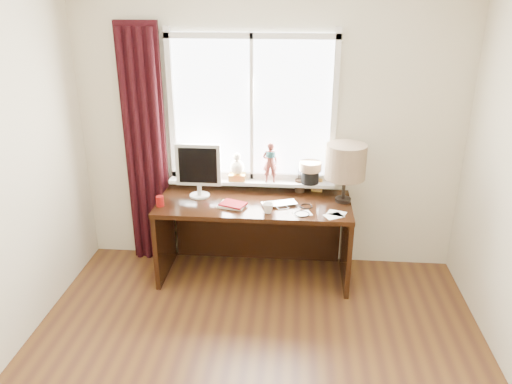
# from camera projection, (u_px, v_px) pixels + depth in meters

# --- Properties ---
(wall_back) EXTENTS (3.50, 0.00, 2.60)m
(wall_back) POSITION_uv_depth(u_px,v_px,m) (269.00, 130.00, 4.52)
(wall_back) COLOR beige
(wall_back) RESTS_ON ground
(laptop) EXTENTS (0.35, 0.28, 0.02)m
(laptop) POSITION_uv_depth(u_px,v_px,m) (279.00, 204.00, 4.32)
(laptop) COLOR silver
(laptop) RESTS_ON desk
(mug) EXTENTS (0.12, 0.12, 0.09)m
(mug) POSITION_uv_depth(u_px,v_px,m) (268.00, 208.00, 4.16)
(mug) COLOR white
(mug) RESTS_ON desk
(red_cup) EXTENTS (0.07, 0.07, 0.09)m
(red_cup) POSITION_uv_depth(u_px,v_px,m) (160.00, 201.00, 4.29)
(red_cup) COLOR maroon
(red_cup) RESTS_ON desk
(window) EXTENTS (1.52, 0.22, 1.40)m
(window) POSITION_uv_depth(u_px,v_px,m) (254.00, 131.00, 4.47)
(window) COLOR white
(window) RESTS_ON ground
(curtain) EXTENTS (0.38, 0.09, 2.25)m
(curtain) POSITION_uv_depth(u_px,v_px,m) (145.00, 150.00, 4.59)
(curtain) COLOR black
(curtain) RESTS_ON floor
(desk) EXTENTS (1.70, 0.70, 0.75)m
(desk) POSITION_uv_depth(u_px,v_px,m) (255.00, 222.00, 4.57)
(desk) COLOR black
(desk) RESTS_ON floor
(monitor) EXTENTS (0.40, 0.18, 0.49)m
(monitor) POSITION_uv_depth(u_px,v_px,m) (198.00, 167.00, 4.40)
(monitor) COLOR beige
(monitor) RESTS_ON desk
(notebook_stack) EXTENTS (0.26, 0.22, 0.03)m
(notebook_stack) POSITION_uv_depth(u_px,v_px,m) (232.00, 205.00, 4.29)
(notebook_stack) COLOR beige
(notebook_stack) RESTS_ON desk
(brush_holder) EXTENTS (0.09, 0.09, 0.25)m
(brush_holder) POSITION_uv_depth(u_px,v_px,m) (300.00, 185.00, 4.59)
(brush_holder) COLOR black
(brush_holder) RESTS_ON desk
(icon_frame) EXTENTS (0.10, 0.04, 0.13)m
(icon_frame) POSITION_uv_depth(u_px,v_px,m) (317.00, 185.00, 4.59)
(icon_frame) COLOR gold
(icon_frame) RESTS_ON desk
(table_lamp) EXTENTS (0.35, 0.35, 0.52)m
(table_lamp) POSITION_uv_depth(u_px,v_px,m) (346.00, 162.00, 4.27)
(table_lamp) COLOR black
(table_lamp) RESTS_ON desk
(loose_papers) EXTENTS (0.46, 0.22, 0.00)m
(loose_papers) POSITION_uv_depth(u_px,v_px,m) (324.00, 214.00, 4.15)
(loose_papers) COLOR white
(loose_papers) RESTS_ON desk
(desk_cables) EXTENTS (0.29, 0.37, 0.01)m
(desk_cables) POSITION_uv_depth(u_px,v_px,m) (300.00, 208.00, 4.25)
(desk_cables) COLOR black
(desk_cables) RESTS_ON desk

